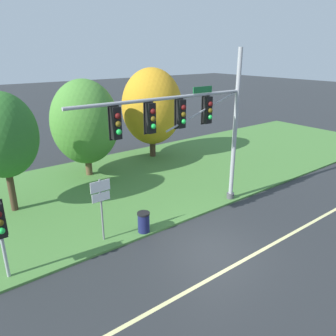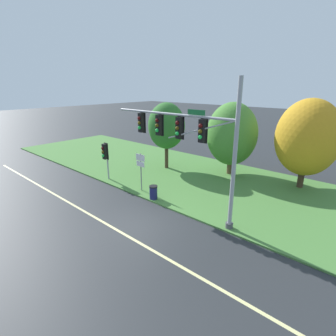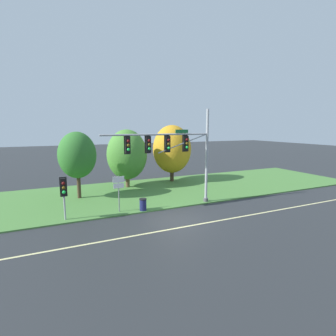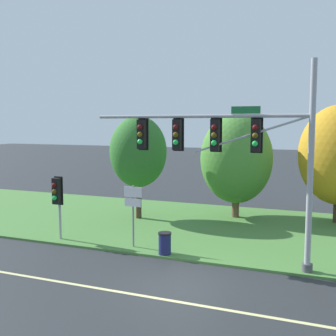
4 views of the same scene
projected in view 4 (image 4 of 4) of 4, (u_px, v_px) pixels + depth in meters
name	position (u px, v px, depth m)	size (l,w,h in m)	color
ground_plane	(176.00, 286.00, 14.44)	(160.00, 160.00, 0.00)	#282B2D
lane_stripe	(163.00, 299.00, 13.33)	(36.00, 0.16, 0.01)	beige
grass_verge	(232.00, 229.00, 22.03)	(48.00, 11.50, 0.10)	#477A38
traffic_signal_mast	(232.00, 145.00, 16.16)	(8.91, 0.49, 7.74)	#9EA0A5
pedestrian_signal_near_kerb	(57.00, 195.00, 19.62)	(0.46, 0.55, 2.99)	#9EA0A5
route_sign_post	(133.00, 206.00, 18.50)	(0.85, 0.08, 2.75)	slate
tree_nearest_road	(138.00, 152.00, 24.00)	(3.26, 3.26, 5.89)	#423021
tree_left_of_mast	(236.00, 159.00, 24.32)	(4.16, 4.16, 6.03)	brown
trash_bin	(165.00, 243.00, 17.57)	(0.56, 0.56, 0.93)	#191E4C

